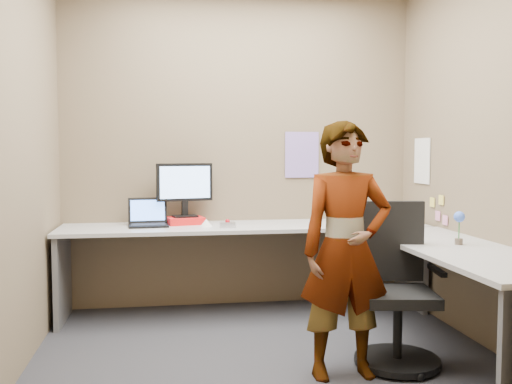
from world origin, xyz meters
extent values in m
plane|color=#26262C|center=(0.00, 0.00, 0.00)|extent=(3.00, 3.00, 0.00)
plane|color=brown|center=(0.00, 1.30, 1.35)|extent=(3.00, 0.00, 3.00)
plane|color=brown|center=(1.50, 0.00, 1.35)|extent=(0.00, 2.70, 2.70)
plane|color=brown|center=(-1.50, 0.00, 1.35)|extent=(0.00, 2.70, 2.70)
cube|color=#A6A6A6|center=(0.00, 0.98, 0.71)|extent=(2.96, 0.65, 0.03)
cube|color=#A6A6A6|center=(1.18, -0.32, 0.71)|extent=(0.65, 1.91, 0.03)
cube|color=#59595B|center=(-1.44, 0.98, 0.35)|extent=(0.04, 0.60, 0.70)
cube|color=#59595B|center=(1.44, 0.98, 0.35)|extent=(0.04, 0.60, 0.70)
cube|color=red|center=(-0.48, 1.11, 0.76)|extent=(0.33, 0.27, 0.06)
cube|color=black|center=(-0.48, 1.11, 0.80)|extent=(0.22, 0.17, 0.01)
cube|color=black|center=(-0.48, 1.13, 0.86)|extent=(0.06, 0.05, 0.12)
cube|color=black|center=(-0.48, 1.13, 1.08)|extent=(0.46, 0.13, 0.31)
cube|color=#87AFE9|center=(-0.48, 1.11, 1.08)|extent=(0.41, 0.09, 0.26)
cube|color=black|center=(-0.78, 0.99, 0.74)|extent=(0.33, 0.25, 0.02)
cube|color=black|center=(-0.78, 1.10, 0.85)|extent=(0.31, 0.09, 0.20)
cube|color=#4C83F3|center=(-0.78, 1.10, 0.85)|extent=(0.28, 0.07, 0.16)
cube|color=#B7B7BC|center=(-0.16, 0.83, 0.75)|extent=(0.12, 0.08, 0.04)
sphere|color=#B30B15|center=(-0.16, 0.82, 0.78)|extent=(0.04, 0.04, 0.04)
cone|color=white|center=(-0.32, 0.93, 0.76)|extent=(0.10, 0.10, 0.06)
cube|color=black|center=(1.15, 0.55, 0.76)|extent=(0.15, 0.06, 0.05)
cylinder|color=brown|center=(1.22, -0.22, 0.75)|extent=(0.05, 0.05, 0.04)
cylinder|color=#338C3F|center=(1.22, -0.22, 0.84)|extent=(0.01, 0.01, 0.14)
sphere|color=#446FEF|center=(1.22, -0.22, 0.91)|extent=(0.07, 0.07, 0.07)
cube|color=#846BB7|center=(0.55, 1.29, 1.30)|extent=(0.30, 0.01, 0.40)
cube|color=white|center=(1.49, 0.90, 1.25)|extent=(0.01, 0.28, 0.38)
cube|color=#F2E059|center=(1.49, 0.55, 0.95)|extent=(0.01, 0.07, 0.07)
cube|color=pink|center=(1.49, 0.60, 0.82)|extent=(0.01, 0.07, 0.07)
cube|color=pink|center=(1.49, 0.48, 0.80)|extent=(0.01, 0.07, 0.07)
cube|color=#F2E059|center=(1.49, 0.70, 0.92)|extent=(0.01, 0.07, 0.07)
cylinder|color=black|center=(0.77, -0.34, 0.04)|extent=(0.53, 0.53, 0.04)
cylinder|color=black|center=(0.77, -0.34, 0.24)|extent=(0.06, 0.06, 0.38)
cube|color=black|center=(0.77, -0.34, 0.44)|extent=(0.50, 0.50, 0.07)
cube|color=black|center=(0.80, -0.13, 0.75)|extent=(0.41, 0.11, 0.52)
cube|color=black|center=(0.54, -0.30, 0.60)|extent=(0.08, 0.28, 0.03)
cube|color=black|center=(1.00, -0.37, 0.60)|extent=(0.08, 0.28, 0.03)
imported|color=#999399|center=(0.40, -0.42, 0.75)|extent=(0.56, 0.38, 1.51)
camera|label=1|loc=(-0.64, -3.60, 1.32)|focal=40.00mm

